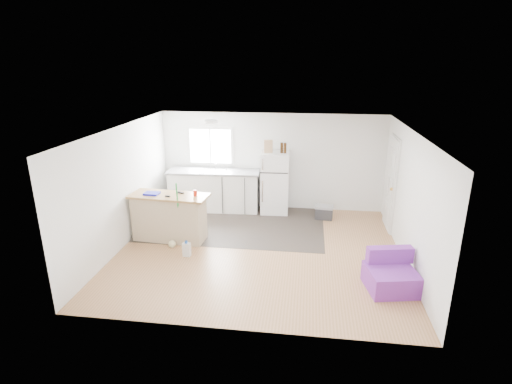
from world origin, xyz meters
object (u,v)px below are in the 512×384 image
at_px(cooler, 324,212).
at_px(blue_tray, 152,193).
at_px(kitchen_cabinets, 214,190).
at_px(red_cup, 195,193).
at_px(mop, 174,236).
at_px(cardboard_box, 268,146).
at_px(peninsula, 169,217).
at_px(purple_seat, 391,275).
at_px(refrigerator, 275,183).
at_px(bottle_left, 282,148).
at_px(bottle_right, 285,148).
at_px(cleaner_jug, 187,249).

bearing_deg(cooler, blue_tray, -149.62).
relative_size(kitchen_cabinets, red_cup, 19.16).
bearing_deg(mop, cardboard_box, 37.21).
xyz_separation_m(peninsula, purple_seat, (4.24, -1.36, -0.27)).
relative_size(refrigerator, cooler, 3.32).
height_order(peninsula, bottle_left, bottle_left).
height_order(red_cup, bottle_right, bottle_right).
relative_size(peninsula, blue_tray, 5.51).
relative_size(purple_seat, mop, 0.65).
distance_m(kitchen_cabinets, cardboard_box, 1.77).
relative_size(peninsula, bottle_left, 6.61).
bearing_deg(red_cup, refrigerator, 52.46).
bearing_deg(cleaner_jug, refrigerator, 64.40).
relative_size(cooler, mop, 0.33).
height_order(cleaner_jug, blue_tray, blue_tray).
bearing_deg(blue_tray, mop, -31.79).
xyz_separation_m(purple_seat, mop, (-4.05, 1.02, 0.00)).
distance_m(purple_seat, red_cup, 3.99).
bearing_deg(cardboard_box, refrigerator, 10.40).
xyz_separation_m(purple_seat, blue_tray, (-4.57, 1.35, 0.78)).
distance_m(mop, red_cup, 0.97).
height_order(refrigerator, cleaner_jug, refrigerator).
height_order(kitchen_cabinets, cardboard_box, cardboard_box).
relative_size(bottle_left, bottle_right, 1.00).
relative_size(cooler, bottle_left, 1.81).
relative_size(cooler, cardboard_box, 1.51).
distance_m(kitchen_cabinets, cleaner_jug, 2.60).
distance_m(cooler, cardboard_box, 2.05).
distance_m(refrigerator, cleaner_jug, 3.04).
distance_m(cooler, blue_tray, 4.01).
relative_size(cooler, purple_seat, 0.51).
xyz_separation_m(cardboard_box, bottle_left, (0.32, -0.01, -0.02)).
bearing_deg(bottle_right, mop, -133.53).
xyz_separation_m(refrigerator, cardboard_box, (-0.17, -0.03, 0.90)).
bearing_deg(kitchen_cabinets, purple_seat, -43.95).
distance_m(bottle_left, bottle_right, 0.08).
height_order(cardboard_box, bottle_right, cardboard_box).
distance_m(peninsula, refrigerator, 2.79).
bearing_deg(bottle_right, bottle_left, 171.72).
bearing_deg(cardboard_box, red_cup, -124.70).
bearing_deg(cooler, peninsula, -147.65).
bearing_deg(bottle_left, cardboard_box, 178.14).
bearing_deg(peninsula, bottle_right, 43.73).
height_order(refrigerator, red_cup, refrigerator).
bearing_deg(kitchen_cabinets, red_cup, -91.10).
bearing_deg(kitchen_cabinets, cleaner_jug, -91.89).
xyz_separation_m(purple_seat, red_cup, (-3.66, 1.36, 0.82)).
height_order(refrigerator, cooler, refrigerator).
xyz_separation_m(peninsula, bottle_left, (2.19, 1.86, 1.13)).
bearing_deg(cooler, bottle_left, 172.04).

